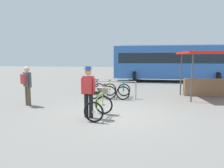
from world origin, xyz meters
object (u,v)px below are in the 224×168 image
object	(u,v)px
racked_bike_yellow	(110,90)
bus_distant	(173,61)
person_with_featured_bike	(88,90)
racked_bike_teal	(123,91)
racked_bike_black	(96,90)
market_stall	(210,70)
pedestrian_with_backpack	(27,83)
featured_bicycle	(100,103)

from	to	relation	value
racked_bike_yellow	bus_distant	bearing A→B (deg)	65.83
person_with_featured_bike	racked_bike_teal	bearing A→B (deg)	80.33
racked_bike_yellow	person_with_featured_bike	bearing A→B (deg)	-88.95
racked_bike_black	market_stall	bearing A→B (deg)	11.48
pedestrian_with_backpack	bus_distant	size ratio (longest dim) A/B	0.16
featured_bicycle	racked_bike_yellow	bearing A→B (deg)	96.93
racked_bike_yellow	featured_bicycle	bearing A→B (deg)	-83.07
featured_bicycle	person_with_featured_bike	size ratio (longest dim) A/B	0.71
racked_bike_black	market_stall	size ratio (longest dim) A/B	0.32
person_with_featured_bike	racked_bike_yellow	bearing A→B (deg)	91.05
featured_bicycle	pedestrian_with_backpack	bearing A→B (deg)	162.93
racked_bike_teal	market_stall	xyz separation A→B (m)	(4.28, 1.11, 1.03)
market_stall	racked_bike_yellow	bearing A→B (deg)	-167.22
person_with_featured_bike	pedestrian_with_backpack	bearing A→B (deg)	158.58
market_stall	pedestrian_with_backpack	bearing A→B (deg)	-155.65
person_with_featured_bike	market_stall	xyz separation A→B (m)	(4.91, 4.81, 0.45)
person_with_featured_bike	featured_bicycle	bearing A→B (deg)	22.53
racked_bike_black	pedestrian_with_backpack	size ratio (longest dim) A/B	0.67
racked_bike_black	bus_distant	xyz separation A→B (m)	(4.48, 8.45, 1.37)
racked_bike_teal	featured_bicycle	distance (m)	3.57
pedestrian_with_backpack	person_with_featured_bike	bearing A→B (deg)	-21.42
pedestrian_with_backpack	bus_distant	distance (m)	12.87
racked_bike_teal	racked_bike_yellow	bearing A→B (deg)	-178.06
racked_bike_yellow	market_stall	distance (m)	5.21
featured_bicycle	market_stall	world-z (taller)	market_stall
racked_bike_black	pedestrian_with_backpack	world-z (taller)	pedestrian_with_backpack
person_with_featured_bike	market_stall	distance (m)	6.89
racked_bike_yellow	pedestrian_with_backpack	world-z (taller)	pedestrian_with_backpack
racked_bike_yellow	bus_distant	xyz separation A→B (m)	(3.78, 8.43, 1.37)
person_with_featured_bike	bus_distant	world-z (taller)	bus_distant
featured_bicycle	person_with_featured_bike	distance (m)	0.61
racked_bike_black	market_stall	xyz separation A→B (m)	(5.68, 1.15, 1.03)
racked_bike_yellow	featured_bicycle	size ratio (longest dim) A/B	0.98
featured_bicycle	pedestrian_with_backpack	world-z (taller)	pedestrian_with_backpack
racked_bike_yellow	pedestrian_with_backpack	bearing A→B (deg)	-140.40
featured_bicycle	market_stall	xyz separation A→B (m)	(4.55, 4.66, 0.91)
racked_bike_black	market_stall	world-z (taller)	market_stall
featured_bicycle	market_stall	bearing A→B (deg)	45.70
racked_bike_black	person_with_featured_bike	distance (m)	3.78
racked_bike_yellow	person_with_featured_bike	xyz separation A→B (m)	(0.07, -3.68, 0.58)
racked_bike_black	person_with_featured_bike	xyz separation A→B (m)	(0.77, -3.66, 0.58)
person_with_featured_bike	market_stall	bearing A→B (deg)	44.41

